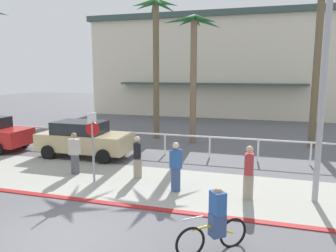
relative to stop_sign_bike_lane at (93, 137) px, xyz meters
name	(u,v)px	position (x,y,z in m)	size (l,w,h in m)	color
ground_plane	(173,148)	(1.28, 6.15, -1.68)	(80.00, 80.00, 0.00)	#5B5B60
sidewalk_strip	(130,182)	(1.28, 0.35, -1.67)	(44.00, 4.00, 0.02)	#9E9E93
curb_paint	(105,203)	(1.28, -1.65, -1.66)	(44.00, 0.24, 0.03)	maroon
building_backdrop	(217,66)	(1.20, 22.38, 2.90)	(23.16, 9.87, 9.12)	beige
rail_fence	(165,138)	(1.28, 4.65, -0.84)	(26.36, 0.08, 1.04)	white
stop_sign_bike_lane	(93,137)	(0.00, 0.00, 0.00)	(0.52, 0.56, 2.56)	gray
streetlight_curb	(327,62)	(7.48, 0.09, 2.60)	(0.24, 2.54, 7.50)	#9EA0A5
palm_tree_1	(156,40)	(-0.41, 8.36, 4.13)	(2.65, 3.09, 8.16)	brown
palm_tree_2	(194,45)	(1.98, 7.71, 3.76)	(3.21, 3.73, 7.06)	#756047
palm_tree_3	(321,19)	(8.36, 8.44, 4.97)	(3.21, 3.63, 8.80)	brown
car_tan_1	(84,139)	(-2.28, 3.18, -0.81)	(4.40, 2.02, 1.69)	tan
cyclist_yellow_0	(215,222)	(4.92, -3.40, -0.98)	(1.44, 1.21, 1.50)	black
pedestrian_0	(249,175)	(5.47, -0.05, -0.88)	(0.33, 0.41, 1.73)	gray
pedestrian_1	(176,169)	(3.09, -0.03, -0.89)	(0.47, 0.42, 1.69)	#384C7A
pedestrian_2	(75,155)	(-1.19, 0.66, -0.91)	(0.43, 0.36, 1.66)	#4C4C51
pedestrian_3	(137,159)	(1.34, 0.92, -0.93)	(0.40, 0.46, 1.62)	gray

